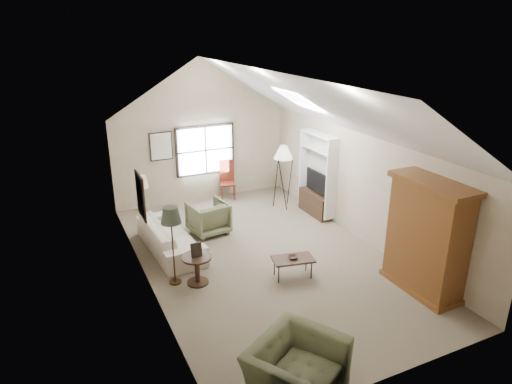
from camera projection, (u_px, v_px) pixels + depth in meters
name	position (u px, v px, depth m)	size (l,w,h in m)	color
room_shell	(265.00, 111.00, 8.86)	(5.01, 8.01, 4.00)	#756B53
window	(205.00, 150.00, 12.87)	(1.72, 0.08, 1.42)	black
skylight	(299.00, 100.00, 10.14)	(0.80, 1.20, 0.52)	white
wall_art	(151.00, 169.00, 10.27)	(1.97, 3.71, 0.88)	black
armoire	(427.00, 237.00, 8.44)	(0.60, 1.50, 2.20)	brown
tv_alcove	(317.00, 173.00, 11.87)	(0.32, 1.30, 2.10)	white
media_console	(315.00, 203.00, 12.16)	(0.34, 1.18, 0.60)	#382316
tv_panel	(316.00, 182.00, 11.94)	(0.05, 0.90, 0.55)	black
sofa	(170.00, 236.00, 10.21)	(2.35, 0.92, 0.69)	silver
armchair_near	(296.00, 371.00, 6.17)	(1.25, 1.09, 0.81)	#565F42
armchair_far	(208.00, 218.00, 11.03)	(0.85, 0.88, 0.80)	#636648
coffee_table	(293.00, 267.00, 9.16)	(0.82, 0.46, 0.42)	#3A2117
bowl	(293.00, 257.00, 9.08)	(0.20, 0.20, 0.05)	#3E2119
side_table	(197.00, 270.00, 8.91)	(0.59, 0.59, 0.59)	#312014
side_chair	(228.00, 180.00, 13.18)	(0.43, 0.43, 1.11)	maroon
tripod_lamp	(283.00, 176.00, 12.42)	(0.52, 0.52, 1.80)	silver
dark_lamp	(173.00, 245.00, 8.74)	(0.39, 0.39, 1.64)	#232A1E
tan_lamp	(144.00, 204.00, 10.97)	(0.29, 0.29, 1.47)	tan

